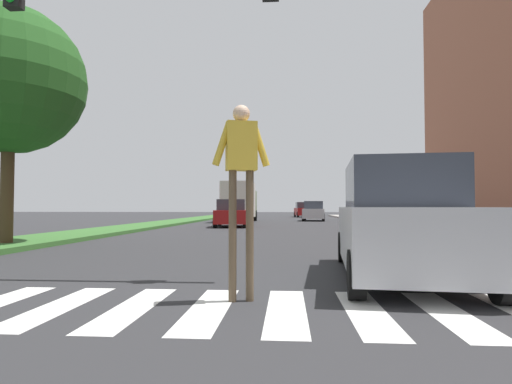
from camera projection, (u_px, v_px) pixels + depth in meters
name	position (u px, v px, depth m)	size (l,w,h in m)	color
ground_plane	(273.00, 226.00, 26.20)	(140.00, 140.00, 0.00)	#2D2D30
crosswalk	(209.00, 309.00, 4.86)	(7.65, 2.20, 0.01)	silver
median_strip	(146.00, 226.00, 24.76)	(2.70, 64.00, 0.15)	#386B2D
tree_mid	(9.00, 81.00, 12.30)	(4.33, 4.33, 6.93)	#4C3823
sidewalk_right	(410.00, 227.00, 23.62)	(3.00, 64.00, 0.15)	#9E9991
traffic_light_gantry	(10.00, 29.00, 7.40)	(8.36, 0.30, 6.00)	gold
pedestrian_performer	(241.00, 170.00, 5.32)	(0.74, 0.33, 2.49)	brown
suv_crossing	(400.00, 222.00, 7.13)	(2.33, 4.75, 1.97)	#B7B7BC
sedan_midblock	(232.00, 214.00, 25.11)	(2.22, 4.38, 1.63)	maroon
sedan_distant	(314.00, 212.00, 35.96)	(2.16, 4.24, 1.68)	#B7B7BC
sedan_far_horizon	(303.00, 210.00, 49.02)	(2.17, 4.45, 1.75)	maroon
truck_box_delivery	(240.00, 201.00, 33.39)	(2.40, 6.20, 3.10)	gray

